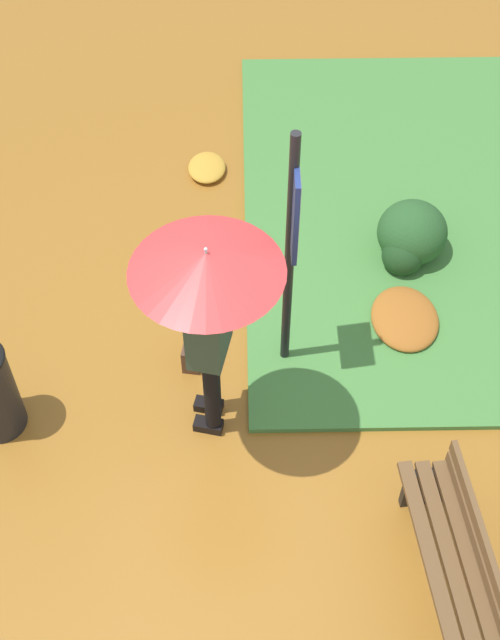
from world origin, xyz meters
name	(u,v)px	position (x,y,z in m)	size (l,w,h in m)	color
ground_plane	(219,446)	(0.00, 0.00, 0.00)	(18.00, 18.00, 0.00)	#9E6623
grass_verge	(457,209)	(-2.51, 2.23, 0.03)	(4.80, 4.00, 0.05)	#47843D
person_with_umbrella	(207,295)	(-0.17, -0.03, 1.55)	(0.96, 0.96, 2.04)	black
info_sign_post	(292,233)	(-0.81, 0.54, 1.44)	(0.44, 0.07, 2.30)	black
handbag	(193,350)	(-0.81, -0.21, 0.13)	(0.32, 0.19, 0.37)	#4C3323
park_bench	(454,563)	(1.12, 1.52, 0.40)	(1.40, 0.51, 0.75)	black
shrub_cluster	(410,237)	(-1.93, 1.67, 0.26)	(0.68, 0.61, 0.55)	#285628
leaf_pile_near_person	(405,318)	(-1.15, 1.55, 0.08)	(0.70, 0.56, 0.15)	#A86023
leaf_pile_by_bench	(207,167)	(-3.11, -0.14, 0.05)	(0.46, 0.37, 0.10)	gold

